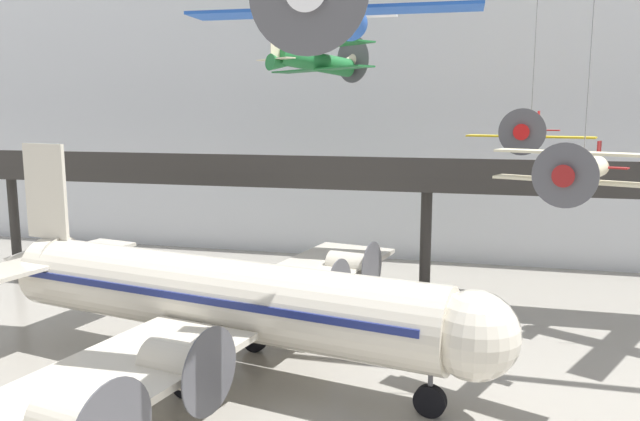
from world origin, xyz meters
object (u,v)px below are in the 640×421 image
(suspended_plane_cream_biplane, at_px, (583,170))
(suspended_plane_blue_trainer, at_px, (334,2))
(suspended_plane_green_biplane, at_px, (316,61))
(suspended_plane_yellow_lowwing, at_px, (530,132))
(airliner_silver_main, at_px, (214,297))

(suspended_plane_cream_biplane, distance_m, suspended_plane_blue_trainer, 11.83)
(suspended_plane_green_biplane, xyz_separation_m, suspended_plane_yellow_lowwing, (13.04, 0.72, -4.31))
(suspended_plane_cream_biplane, bearing_deg, suspended_plane_green_biplane, -109.95)
(suspended_plane_yellow_lowwing, bearing_deg, airliner_silver_main, -31.75)
(airliner_silver_main, relative_size, suspended_plane_yellow_lowwing, 3.22)
(suspended_plane_cream_biplane, height_order, suspended_plane_yellow_lowwing, suspended_plane_yellow_lowwing)
(airliner_silver_main, xyz_separation_m, suspended_plane_green_biplane, (1.35, 13.33, 11.42))
(suspended_plane_cream_biplane, height_order, suspended_plane_green_biplane, suspended_plane_green_biplane)
(suspended_plane_green_biplane, distance_m, suspended_plane_yellow_lowwing, 13.75)
(airliner_silver_main, height_order, suspended_plane_green_biplane, suspended_plane_green_biplane)
(suspended_plane_cream_biplane, distance_m, suspended_plane_yellow_lowwing, 13.63)
(airliner_silver_main, distance_m, suspended_plane_yellow_lowwing, 21.34)
(suspended_plane_cream_biplane, height_order, suspended_plane_blue_trainer, suspended_plane_blue_trainer)
(airliner_silver_main, xyz_separation_m, suspended_plane_cream_biplane, (15.35, 0.50, 6.08))
(suspended_plane_blue_trainer, bearing_deg, suspended_plane_cream_biplane, 123.15)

